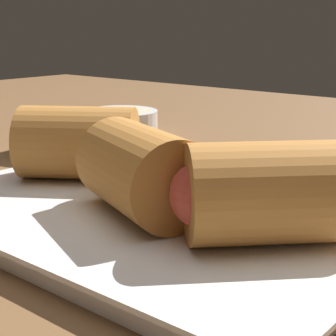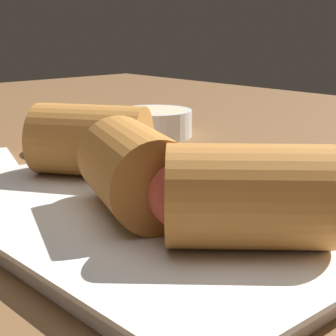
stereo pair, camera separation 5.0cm
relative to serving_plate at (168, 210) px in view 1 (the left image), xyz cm
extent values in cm
cube|color=brown|center=(-2.90, -0.96, -1.76)|extent=(180.00, 140.00, 2.00)
cube|color=white|center=(0.00, 0.00, -0.16)|extent=(29.82, 23.82, 1.20)
cube|color=white|center=(0.00, 0.00, 0.59)|extent=(31.01, 24.77, 0.30)
cylinder|color=#B77533|center=(-8.78, -0.18, 3.53)|extent=(10.35, 9.48, 5.57)
sphere|color=#B23D2D|center=(-11.71, -2.14, 3.53)|extent=(3.62, 3.62, 3.62)
cylinder|color=#B77533|center=(8.89, -2.28, 3.53)|extent=(10.07, 10.14, 5.57)
sphere|color=#B23D2D|center=(6.43, -4.81, 3.53)|extent=(3.62, 3.62, 3.62)
cylinder|color=#B77533|center=(0.72, -3.35, 3.53)|extent=(10.18, 8.44, 5.57)
sphere|color=beige|center=(-2.55, -2.02, 3.53)|extent=(3.62, 3.62, 3.62)
cylinder|color=white|center=(-22.20, 8.56, 0.81)|extent=(8.94, 8.94, 3.13)
cylinder|color=#477038|center=(-22.20, 8.56, 2.09)|extent=(7.33, 7.33, 0.56)
cylinder|color=white|center=(-23.11, 18.75, 0.81)|extent=(8.94, 8.94, 3.13)
cylinder|color=beige|center=(-23.11, 18.75, 2.09)|extent=(7.33, 7.33, 0.56)
camera|label=1|loc=(23.30, -27.85, 12.39)|focal=60.00mm
camera|label=2|loc=(26.90, -24.38, 12.39)|focal=60.00mm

